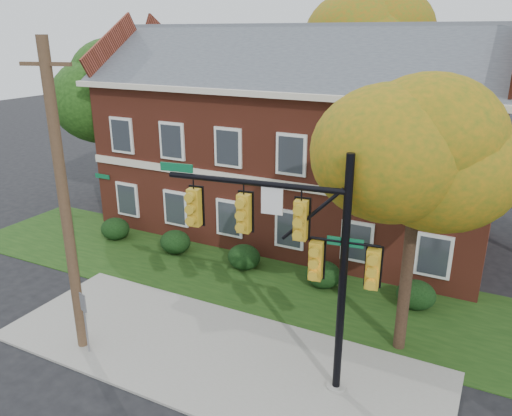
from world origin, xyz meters
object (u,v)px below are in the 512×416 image
at_px(hedge_right, 323,274).
at_px(tree_left_rear, 119,87).
at_px(apartment_building, 295,130).
at_px(hedge_far_right, 416,295).
at_px(sign_post, 84,314).
at_px(utility_pole, 65,205).
at_px(tree_far_rear, 372,43).
at_px(traffic_signal, 298,246).
at_px(hedge_center, 244,257).
at_px(hedge_left, 175,242).
at_px(hedge_far_left, 115,229).
at_px(tree_near_right, 430,140).

distance_m(hedge_right, tree_left_rear, 15.17).
bearing_deg(apartment_building, hedge_right, -56.33).
bearing_deg(hedge_far_right, sign_post, -139.01).
bearing_deg(sign_post, utility_pole, 173.29).
bearing_deg(tree_far_rear, traffic_signal, -79.95).
bearing_deg(hedge_far_right, hedge_center, 180.00).
bearing_deg(hedge_right, hedge_left, 180.00).
xyz_separation_m(hedge_far_left, hedge_left, (3.50, 0.00, 0.00)).
distance_m(apartment_building, hedge_left, 7.73).
bearing_deg(hedge_far_right, hedge_far_left, 180.00).
height_order(hedge_left, utility_pole, utility_pole).
bearing_deg(tree_near_right, hedge_far_left, 168.73).
bearing_deg(hedge_left, hedge_far_left, 180.00).
height_order(traffic_signal, sign_post, traffic_signal).
xyz_separation_m(apartment_building, hedge_left, (-3.50, -5.25, -4.46)).
xyz_separation_m(hedge_far_right, utility_pole, (-8.91, -7.19, 4.22)).
xyz_separation_m(hedge_center, tree_left_rear, (-9.73, 4.14, 6.16)).
bearing_deg(hedge_far_left, hedge_left, 0.00).
height_order(hedge_far_right, utility_pole, utility_pole).
bearing_deg(tree_far_rear, sign_post, -97.85).
height_order(tree_near_right, tree_left_rear, tree_left_rear).
bearing_deg(sign_post, hedge_left, 121.64).
height_order(hedge_left, tree_far_rear, tree_far_rear).
distance_m(hedge_far_left, traffic_signal, 13.47).
bearing_deg(hedge_left, traffic_signal, -34.74).
relative_size(hedge_left, hedge_center, 1.00).
height_order(hedge_far_right, sign_post, sign_post).
xyz_separation_m(hedge_far_right, sign_post, (-8.48, -7.37, 0.88)).
bearing_deg(hedge_left, apartment_building, 56.33).
height_order(apartment_building, tree_far_rear, tree_far_rear).
bearing_deg(traffic_signal, hedge_center, 121.96).
height_order(hedge_far_left, traffic_signal, traffic_signal).
bearing_deg(hedge_right, utility_pole, -126.98).
xyz_separation_m(apartment_building, sign_post, (-1.48, -12.62, -3.58)).
xyz_separation_m(hedge_left, utility_pole, (1.59, -7.19, 4.22)).
relative_size(hedge_far_left, hedge_left, 1.00).
height_order(hedge_far_left, hedge_right, same).
xyz_separation_m(hedge_right, traffic_signal, (1.17, -5.66, 3.65)).
height_order(tree_far_rear, utility_pole, tree_far_rear).
bearing_deg(sign_post, hedge_far_right, 57.29).
height_order(hedge_center, sign_post, sign_post).
bearing_deg(apartment_building, hedge_far_left, -143.11).
distance_m(hedge_center, hedge_far_right, 7.00).
bearing_deg(hedge_center, tree_near_right, -21.42).
bearing_deg(traffic_signal, hedge_far_left, 146.58).
distance_m(hedge_left, tree_near_right, 12.68).
relative_size(hedge_far_left, hedge_far_right, 1.00).
height_order(hedge_center, traffic_signal, traffic_signal).
bearing_deg(tree_near_right, sign_post, -152.49).
distance_m(hedge_far_right, tree_near_right, 6.77).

